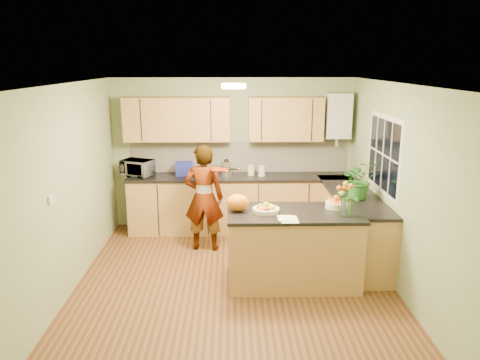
{
  "coord_description": "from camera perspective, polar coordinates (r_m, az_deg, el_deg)",
  "views": [
    {
      "loc": [
        -0.04,
        -5.47,
        2.75
      ],
      "look_at": [
        0.08,
        0.5,
        1.23
      ],
      "focal_mm": 35.0,
      "sensor_mm": 36.0,
      "label": 1
    }
  ],
  "objects": [
    {
      "name": "floor",
      "position": [
        6.12,
        -0.68,
        -12.45
      ],
      "size": [
        4.5,
        4.5,
        0.0
      ],
      "primitive_type": "plane",
      "color": "#532C17",
      "rests_on": "ground"
    },
    {
      "name": "ceiling",
      "position": [
        5.47,
        -0.76,
        11.64
      ],
      "size": [
        4.0,
        4.5,
        0.02
      ],
      "primitive_type": "cube",
      "color": "silver",
      "rests_on": "wall_back"
    },
    {
      "name": "wall_back",
      "position": [
        7.86,
        -0.85,
        3.25
      ],
      "size": [
        4.0,
        0.02,
        2.5
      ],
      "primitive_type": "cube",
      "color": "gray",
      "rests_on": "floor"
    },
    {
      "name": "wall_front",
      "position": [
        3.55,
        -0.42,
        -10.71
      ],
      "size": [
        4.0,
        0.02,
        2.5
      ],
      "primitive_type": "cube",
      "color": "gray",
      "rests_on": "floor"
    },
    {
      "name": "wall_left",
      "position": [
        6.0,
        -20.2,
        -1.12
      ],
      "size": [
        0.02,
        4.5,
        2.5
      ],
      "primitive_type": "cube",
      "color": "gray",
      "rests_on": "floor"
    },
    {
      "name": "wall_right",
      "position": [
        6.02,
        18.68,
        -0.93
      ],
      "size": [
        0.02,
        4.5,
        2.5
      ],
      "primitive_type": "cube",
      "color": "gray",
      "rests_on": "floor"
    },
    {
      "name": "back_counter",
      "position": [
        7.76,
        -0.07,
        -2.83
      ],
      "size": [
        3.64,
        0.62,
        0.94
      ],
      "color": "#A98043",
      "rests_on": "floor"
    },
    {
      "name": "right_counter",
      "position": [
        6.94,
        13.49,
        -5.34
      ],
      "size": [
        0.62,
        2.24,
        0.94
      ],
      "color": "#A98043",
      "rests_on": "floor"
    },
    {
      "name": "splashback",
      "position": [
        7.86,
        -0.12,
        2.87
      ],
      "size": [
        3.6,
        0.02,
        0.52
      ],
      "primitive_type": "cube",
      "color": "white",
      "rests_on": "back_counter"
    },
    {
      "name": "upper_cabinets",
      "position": [
        7.6,
        -2.19,
        7.44
      ],
      "size": [
        3.2,
        0.34,
        0.7
      ],
      "color": "#A98043",
      "rests_on": "wall_back"
    },
    {
      "name": "boiler",
      "position": [
        7.8,
        11.84,
        7.67
      ],
      "size": [
        0.4,
        0.3,
        0.86
      ],
      "color": "silver",
      "rests_on": "wall_back"
    },
    {
      "name": "window_right",
      "position": [
        6.51,
        17.08,
        3.0
      ],
      "size": [
        0.01,
        1.3,
        1.05
      ],
      "color": "silver",
      "rests_on": "wall_right"
    },
    {
      "name": "light_switch",
      "position": [
        5.44,
        -22.09,
        -2.27
      ],
      "size": [
        0.02,
        0.09,
        0.09
      ],
      "primitive_type": "cube",
      "color": "silver",
      "rests_on": "wall_left"
    },
    {
      "name": "ceiling_lamp",
      "position": [
        5.77,
        -0.78,
        11.39
      ],
      "size": [
        0.3,
        0.3,
        0.07
      ],
      "color": "#FFEABF",
      "rests_on": "ceiling"
    },
    {
      "name": "peninsula_island",
      "position": [
        5.99,
        6.5,
        -8.16
      ],
      "size": [
        1.65,
        0.85,
        0.95
      ],
      "color": "#A98043",
      "rests_on": "floor"
    },
    {
      "name": "fruit_dish",
      "position": [
        5.77,
        3.2,
        -3.45
      ],
      "size": [
        0.33,
        0.33,
        0.12
      ],
      "color": "beige",
      "rests_on": "peninsula_island"
    },
    {
      "name": "orange_bowl",
      "position": [
        6.04,
        11.64,
        -2.73
      ],
      "size": [
        0.27,
        0.27,
        0.16
      ],
      "color": "beige",
      "rests_on": "peninsula_island"
    },
    {
      "name": "flower_vase",
      "position": [
        5.68,
        12.97,
        -1.4
      ],
      "size": [
        0.25,
        0.25,
        0.46
      ],
      "rotation": [
        0.0,
        0.0,
        -0.35
      ],
      "color": "silver",
      "rests_on": "peninsula_island"
    },
    {
      "name": "orange_bag",
      "position": [
        5.79,
        -0.29,
        -2.77
      ],
      "size": [
        0.3,
        0.26,
        0.21
      ],
      "primitive_type": "ellipsoid",
      "rotation": [
        0.0,
        0.0,
        0.1
      ],
      "color": "orange",
      "rests_on": "peninsula_island"
    },
    {
      "name": "papers",
      "position": [
        5.53,
        6.01,
        -4.78
      ],
      "size": [
        0.2,
        0.28,
        0.01
      ],
      "primitive_type": "cube",
      "color": "white",
      "rests_on": "peninsula_island"
    },
    {
      "name": "violinist",
      "position": [
        6.91,
        -4.42,
        -2.18
      ],
      "size": [
        0.61,
        0.43,
        1.6
      ],
      "primitive_type": "imported",
      "rotation": [
        0.0,
        0.0,
        3.06
      ],
      "color": "tan",
      "rests_on": "floor"
    },
    {
      "name": "violin",
      "position": [
        6.57,
        -2.86,
        1.31
      ],
      "size": [
        0.56,
        0.49,
        0.14
      ],
      "primitive_type": null,
      "rotation": [
        0.17,
        0.0,
        -0.61
      ],
      "color": "#4F1204",
      "rests_on": "violinist"
    },
    {
      "name": "microwave",
      "position": [
        7.78,
        -12.41,
        1.46
      ],
      "size": [
        0.57,
        0.49,
        0.26
      ],
      "primitive_type": "imported",
      "rotation": [
        0.0,
        0.0,
        -0.42
      ],
      "color": "silver",
      "rests_on": "back_counter"
    },
    {
      "name": "blue_box",
      "position": [
        7.68,
        -6.82,
        1.37
      ],
      "size": [
        0.29,
        0.22,
        0.22
      ],
      "primitive_type": "cube",
      "rotation": [
        0.0,
        0.0,
        0.07
      ],
      "color": "navy",
      "rests_on": "back_counter"
    },
    {
      "name": "kettle",
      "position": [
        7.6,
        -1.67,
        1.49
      ],
      "size": [
        0.17,
        0.17,
        0.33
      ],
      "rotation": [
        0.0,
        0.0,
        -0.35
      ],
      "color": "silver",
      "rests_on": "back_counter"
    },
    {
      "name": "jar_cream",
      "position": [
        7.66,
        1.34,
        1.22
      ],
      "size": [
        0.13,
        0.13,
        0.17
      ],
      "primitive_type": "cylinder",
      "rotation": [
        0.0,
        0.0,
        -0.24
      ],
      "color": "beige",
      "rests_on": "back_counter"
    },
    {
      "name": "jar_white",
      "position": [
        7.61,
        2.68,
        1.13
      ],
      "size": [
        0.14,
        0.14,
        0.17
      ],
      "primitive_type": "cylinder",
      "rotation": [
        0.0,
        0.0,
        0.33
      ],
      "color": "silver",
      "rests_on": "back_counter"
    },
    {
      "name": "potted_plant",
      "position": [
        6.5,
        14.39,
        0.05
      ],
      "size": [
        0.51,
        0.45,
        0.53
      ],
      "primitive_type": "imported",
      "rotation": [
        0.0,
        0.0,
        -0.09
      ],
      "color": "#2B7627",
      "rests_on": "right_counter"
    }
  ]
}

